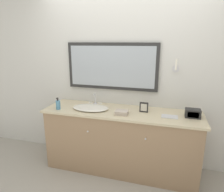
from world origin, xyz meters
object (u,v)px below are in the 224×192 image
object	(u,v)px
sink_basin	(91,107)
picture_frame	(144,107)
soap_bottle	(58,105)
appliance_box	(193,113)

from	to	relation	value
sink_basin	picture_frame	world-z (taller)	sink_basin
sink_basin	picture_frame	size ratio (longest dim) A/B	3.72
sink_basin	soap_bottle	world-z (taller)	sink_basin
sink_basin	picture_frame	bearing A→B (deg)	4.63
appliance_box	picture_frame	distance (m)	0.60
appliance_box	soap_bottle	bearing A→B (deg)	-173.96
picture_frame	soap_bottle	bearing A→B (deg)	-169.84
soap_bottle	picture_frame	distance (m)	1.17
appliance_box	picture_frame	size ratio (longest dim) A/B	1.33
soap_bottle	picture_frame	xyz separation A→B (m)	(1.15, 0.21, 0.00)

